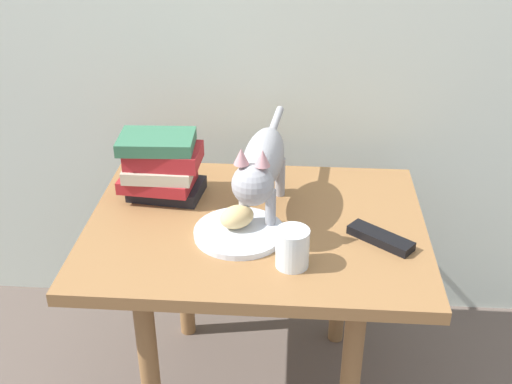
{
  "coord_description": "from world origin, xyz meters",
  "views": [
    {
      "loc": [
        0.09,
        -1.25,
        1.31
      ],
      "look_at": [
        0.0,
        0.0,
        0.61
      ],
      "focal_mm": 45.03,
      "sensor_mm": 36.0,
      "label": 1
    }
  ],
  "objects_px": {
    "side_table": "(256,249)",
    "tv_remote": "(380,238)",
    "bread_roll": "(237,217)",
    "candle_jar": "(292,250)",
    "plate": "(239,232)",
    "book_stack": "(161,167)",
    "cat": "(261,165)"
  },
  "relations": [
    {
      "from": "side_table",
      "to": "book_stack",
      "type": "distance_m",
      "value": 0.3
    },
    {
      "from": "bread_roll",
      "to": "tv_remote",
      "type": "distance_m",
      "value": 0.32
    },
    {
      "from": "cat",
      "to": "book_stack",
      "type": "height_order",
      "value": "cat"
    },
    {
      "from": "bread_roll",
      "to": "book_stack",
      "type": "distance_m",
      "value": 0.25
    },
    {
      "from": "side_table",
      "to": "tv_remote",
      "type": "height_order",
      "value": "tv_remote"
    },
    {
      "from": "side_table",
      "to": "cat",
      "type": "relative_size",
      "value": 1.62
    },
    {
      "from": "cat",
      "to": "tv_remote",
      "type": "xyz_separation_m",
      "value": [
        0.27,
        -0.09,
        -0.12
      ]
    },
    {
      "from": "candle_jar",
      "to": "tv_remote",
      "type": "xyz_separation_m",
      "value": [
        0.19,
        0.1,
        -0.03
      ]
    },
    {
      "from": "book_stack",
      "to": "plate",
      "type": "bearing_deg",
      "value": -38.59
    },
    {
      "from": "cat",
      "to": "tv_remote",
      "type": "distance_m",
      "value": 0.31
    },
    {
      "from": "side_table",
      "to": "tv_remote",
      "type": "xyz_separation_m",
      "value": [
        0.28,
        -0.06,
        0.08
      ]
    },
    {
      "from": "side_table",
      "to": "book_stack",
      "type": "height_order",
      "value": "book_stack"
    },
    {
      "from": "side_table",
      "to": "plate",
      "type": "bearing_deg",
      "value": -120.32
    },
    {
      "from": "plate",
      "to": "candle_jar",
      "type": "xyz_separation_m",
      "value": [
        0.12,
        -0.11,
        0.03
      ]
    },
    {
      "from": "bread_roll",
      "to": "cat",
      "type": "distance_m",
      "value": 0.13
    },
    {
      "from": "side_table",
      "to": "cat",
      "type": "distance_m",
      "value": 0.21
    },
    {
      "from": "plate",
      "to": "book_stack",
      "type": "xyz_separation_m",
      "value": [
        -0.2,
        0.16,
        0.07
      ]
    },
    {
      "from": "side_table",
      "to": "plate",
      "type": "distance_m",
      "value": 0.1
    },
    {
      "from": "bread_roll",
      "to": "side_table",
      "type": "bearing_deg",
      "value": 47.19
    },
    {
      "from": "plate",
      "to": "tv_remote",
      "type": "xyz_separation_m",
      "value": [
        0.31,
        -0.0,
        0.0
      ]
    },
    {
      "from": "candle_jar",
      "to": "plate",
      "type": "bearing_deg",
      "value": 138.62
    },
    {
      "from": "book_stack",
      "to": "candle_jar",
      "type": "distance_m",
      "value": 0.42
    },
    {
      "from": "bread_roll",
      "to": "book_stack",
      "type": "relative_size",
      "value": 0.4
    },
    {
      "from": "bread_roll",
      "to": "candle_jar",
      "type": "bearing_deg",
      "value": -43.37
    },
    {
      "from": "side_table",
      "to": "candle_jar",
      "type": "height_order",
      "value": "candle_jar"
    },
    {
      "from": "bread_roll",
      "to": "candle_jar",
      "type": "distance_m",
      "value": 0.17
    },
    {
      "from": "plate",
      "to": "candle_jar",
      "type": "distance_m",
      "value": 0.16
    },
    {
      "from": "plate",
      "to": "cat",
      "type": "bearing_deg",
      "value": 64.31
    },
    {
      "from": "plate",
      "to": "tv_remote",
      "type": "distance_m",
      "value": 0.31
    },
    {
      "from": "cat",
      "to": "book_stack",
      "type": "bearing_deg",
      "value": 163.43
    },
    {
      "from": "bread_roll",
      "to": "book_stack",
      "type": "bearing_deg",
      "value": 142.97
    },
    {
      "from": "tv_remote",
      "to": "cat",
      "type": "bearing_deg",
      "value": -161.2
    }
  ]
}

